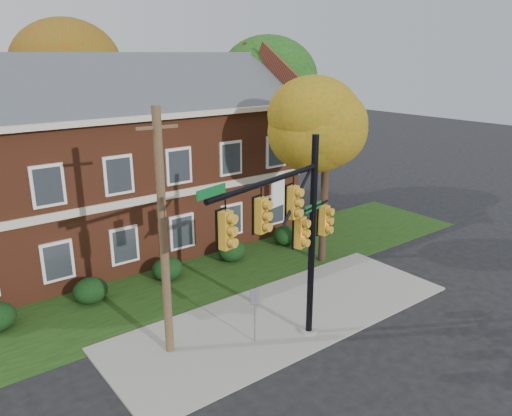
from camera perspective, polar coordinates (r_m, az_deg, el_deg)
ground at (r=19.15m, az=5.25°, el=-13.41°), size 120.00×120.00×0.00m
sidewalk at (r=19.77m, az=3.25°, el=-12.17°), size 14.00×5.00×0.08m
grass_strip at (r=23.36m, az=-4.85°, el=-7.40°), size 30.00×6.00×0.04m
apartment_building at (r=26.10m, az=-16.05°, el=6.11°), size 18.80×8.80×9.74m
hedge_left at (r=21.61m, az=-18.41°, el=-8.95°), size 1.40×1.26×1.05m
hedge_center at (r=22.81m, az=-10.09°, el=-6.86°), size 1.40×1.26×1.05m
hedge_right at (r=24.45m, az=-2.81°, el=-4.90°), size 1.40×1.26×1.05m
hedge_far_right at (r=26.46m, az=3.42°, el=-3.14°), size 1.40×1.26×1.05m
tree_near_right at (r=23.11m, az=8.79°, el=9.43°), size 4.50×4.25×8.58m
tree_right_rear at (r=32.28m, az=2.31°, el=14.40°), size 6.30×5.95×10.62m
tree_far_rear at (r=33.50m, az=-19.67°, el=14.79°), size 6.84×6.46×11.52m
traffic_signal at (r=15.82m, az=4.07°, el=-2.12°), size 6.34×1.86×7.27m
utility_pole at (r=16.05m, az=-10.53°, el=-3.22°), size 1.29×0.31×8.30m
sign_post at (r=17.44m, az=-0.15°, el=-11.19°), size 0.30×0.13×2.12m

